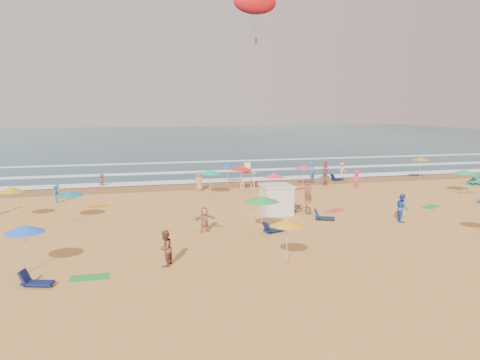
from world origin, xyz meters
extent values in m
plane|color=gold|center=(0.00, 0.00, 0.00)|extent=(220.00, 220.00, 0.00)
cube|color=#0C4756|center=(0.00, 84.00, 0.00)|extent=(220.00, 140.00, 0.18)
plane|color=olive|center=(0.00, 12.50, 0.01)|extent=(220.00, 220.00, 0.00)
cube|color=white|center=(0.00, 15.00, 0.10)|extent=(200.00, 2.20, 0.05)
cube|color=white|center=(0.00, 22.00, 0.10)|extent=(200.00, 1.60, 0.05)
cube|color=white|center=(0.00, 32.00, 0.10)|extent=(200.00, 1.20, 0.05)
cube|color=silver|center=(-0.64, -0.68, 1.00)|extent=(2.00, 2.00, 2.00)
cube|color=silver|center=(-0.64, -0.68, 2.06)|extent=(2.20, 2.20, 0.12)
imported|color=black|center=(1.26, -0.98, 0.40)|extent=(1.29, 1.58, 0.81)
cone|color=blue|center=(-1.34, 12.50, 1.97)|extent=(1.60, 1.60, 0.35)
cone|color=#F6366C|center=(5.71, 10.05, 1.88)|extent=(1.88, 1.88, 0.35)
cone|color=gold|center=(-18.63, 1.46, 2.18)|extent=(1.64, 1.64, 0.35)
cone|color=orange|center=(19.17, 10.85, 2.27)|extent=(1.66, 1.66, 0.35)
cone|color=red|center=(-0.75, 9.09, 2.12)|extent=(1.98, 1.98, 0.35)
cone|color=#FD3864|center=(1.02, 4.97, 1.97)|extent=(1.66, 1.66, 0.35)
cone|color=#17BC90|center=(-4.03, 7.21, 2.12)|extent=(1.94, 1.94, 0.35)
cone|color=blue|center=(-15.75, -9.43, 2.09)|extent=(1.79, 1.79, 0.35)
cone|color=#FFAA15|center=(-3.71, -11.52, 2.18)|extent=(1.58, 1.58, 0.35)
cone|color=#28B05E|center=(18.22, 3.00, 1.94)|extent=(2.02, 2.02, 0.35)
cone|color=#127893|center=(-14.86, 0.63, 1.92)|extent=(1.83, 1.83, 0.35)
cone|color=green|center=(-3.16, -5.47, 2.14)|extent=(2.07, 2.07, 0.35)
cube|color=#0E1848|center=(-14.97, -11.47, 0.17)|extent=(1.41, 0.91, 0.34)
cube|color=#0F1F4C|center=(1.96, -3.37, 0.17)|extent=(1.42, 1.03, 0.34)
cube|color=#0E1B46|center=(-2.37, -5.52, 0.17)|extent=(1.41, 0.92, 0.34)
cube|color=#0F144F|center=(10.47, 12.50, 0.17)|extent=(1.36, 0.72, 0.34)
cube|color=blue|center=(-17.35, -1.56, 0.01)|extent=(1.86, 1.24, 0.03)
cube|color=green|center=(-12.89, -10.88, 0.01)|extent=(1.71, 0.87, 0.03)
cube|color=orange|center=(-13.35, 4.94, 0.01)|extent=(1.79, 1.06, 0.03)
cube|color=#D94733|center=(3.90, -0.85, 0.01)|extent=(1.90, 1.59, 0.03)
cube|color=red|center=(4.90, 8.71, 0.01)|extent=(1.87, 1.30, 0.03)
cube|color=green|center=(11.67, -1.35, 0.01)|extent=(1.90, 1.64, 0.03)
cube|color=#C4622E|center=(18.46, 3.19, 0.01)|extent=(1.79, 1.06, 0.03)
imported|color=#D4356C|center=(11.37, 17.45, 0.63)|extent=(1.08, 1.04, 1.75)
imported|color=tan|center=(-4.57, 10.05, 0.90)|extent=(1.00, 1.05, 1.80)
imported|color=#B4765E|center=(-6.51, -4.39, 0.79)|extent=(1.51, 0.65, 1.58)
imported|color=#2673B5|center=(7.89, 13.12, 0.94)|extent=(0.81, 0.79, 1.87)
imported|color=brown|center=(3.07, 2.46, 0.84)|extent=(0.74, 0.67, 1.69)
imported|color=blue|center=(-16.57, 7.29, 0.76)|extent=(0.71, 1.06, 1.53)
imported|color=#926543|center=(7.87, 9.92, 0.75)|extent=(1.46, 0.77, 1.50)
imported|color=tan|center=(12.78, 16.18, 0.59)|extent=(1.01, 1.24, 1.68)
imported|color=brown|center=(-13.38, 14.30, 0.54)|extent=(0.73, 0.89, 1.58)
imported|color=#D63557|center=(9.90, 7.28, 0.91)|extent=(1.35, 1.19, 1.81)
imported|color=brown|center=(-9.41, -10.09, 0.89)|extent=(1.03, 1.09, 1.78)
imported|color=#2651B2|center=(6.83, -4.92, 0.95)|extent=(0.91, 1.06, 1.90)
ellipsoid|color=red|center=(13.10, 54.29, 26.75)|extent=(8.16, 2.86, 4.49)
cube|color=#3F3326|center=(13.10, 53.29, 19.75)|extent=(0.40, 0.30, 0.90)
camera|label=1|loc=(-11.13, -32.11, 7.63)|focal=35.00mm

